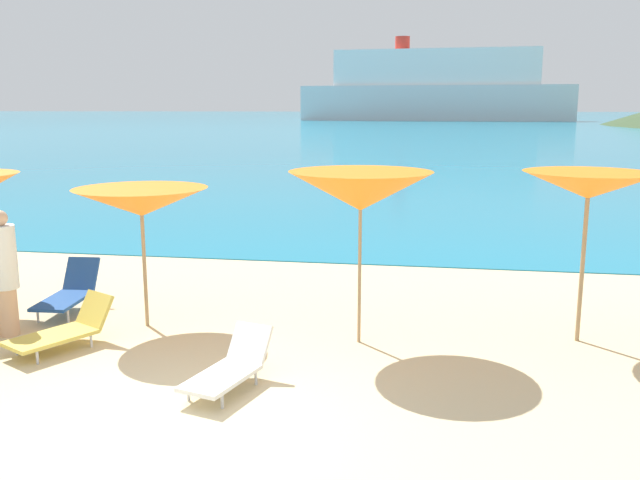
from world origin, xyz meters
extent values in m
cube|color=beige|center=(0.00, 10.00, -0.15)|extent=(50.00, 100.00, 0.30)
cube|color=teal|center=(0.00, 227.42, 0.01)|extent=(650.00, 440.00, 0.02)
cylinder|color=#9E7F59|center=(-1.51, 2.95, 0.98)|extent=(0.05, 0.05, 1.96)
cone|color=orange|center=(-1.51, 2.95, 1.86)|extent=(2.14, 2.14, 0.41)
sphere|color=#9E7F59|center=(-1.51, 2.95, 1.99)|extent=(0.07, 0.07, 0.07)
cylinder|color=#9E7F59|center=(1.68, 2.75, 1.12)|extent=(0.05, 0.05, 2.24)
cone|color=orange|center=(1.68, 2.75, 2.11)|extent=(2.00, 2.00, 0.53)
sphere|color=#9E7F59|center=(1.68, 2.75, 2.27)|extent=(0.07, 0.07, 0.07)
cylinder|color=#9E7F59|center=(4.68, 3.31, 1.13)|extent=(0.06, 0.06, 2.27)
cone|color=orange|center=(4.68, 3.31, 2.18)|extent=(1.79, 1.79, 0.36)
sphere|color=#9E7F59|center=(4.68, 3.31, 2.30)|extent=(0.07, 0.07, 0.07)
cube|color=#D8BF4C|center=(-2.30, 1.68, 0.20)|extent=(1.05, 1.26, 0.05)
cube|color=#D8BF4C|center=(-1.98, 2.27, 0.42)|extent=(0.63, 0.52, 0.46)
cylinder|color=silver|center=(-2.69, 1.49, 0.09)|extent=(0.04, 0.04, 0.18)
cylinder|color=silver|center=(-2.25, 1.25, 0.09)|extent=(0.04, 0.04, 0.18)
cylinder|color=silver|center=(-2.32, 2.18, 0.09)|extent=(0.04, 0.04, 0.18)
cylinder|color=silver|center=(-1.88, 1.94, 0.09)|extent=(0.04, 0.04, 0.18)
cube|color=white|center=(0.33, 0.75, 0.20)|extent=(0.78, 1.11, 0.05)
cube|color=white|center=(0.51, 1.37, 0.40)|extent=(0.56, 0.44, 0.44)
cylinder|color=silver|center=(0.03, 0.52, 0.09)|extent=(0.04, 0.04, 0.17)
cylinder|color=silver|center=(0.46, 0.40, 0.09)|extent=(0.04, 0.04, 0.17)
cylinder|color=silver|center=(0.23, 1.20, 0.09)|extent=(0.04, 0.04, 0.17)
cylinder|color=silver|center=(0.65, 1.08, 0.09)|extent=(0.04, 0.04, 0.17)
cube|color=#1E478C|center=(-2.98, 3.16, 0.25)|extent=(0.64, 1.15, 0.05)
cube|color=#1E478C|center=(-3.04, 3.86, 0.50)|extent=(0.56, 0.39, 0.52)
cylinder|color=silver|center=(-3.20, 2.79, 0.11)|extent=(0.04, 0.04, 0.23)
cylinder|color=silver|center=(-2.72, 2.83, 0.11)|extent=(0.04, 0.04, 0.23)
cylinder|color=silver|center=(-3.25, 3.57, 0.11)|extent=(0.04, 0.04, 0.23)
cylinder|color=silver|center=(-2.78, 3.60, 0.11)|extent=(0.04, 0.04, 0.23)
cylinder|color=#DBAA84|center=(-3.28, 2.22, 0.35)|extent=(0.28, 0.28, 0.69)
cylinder|color=white|center=(-3.28, 2.22, 1.14)|extent=(0.37, 0.37, 0.90)
cube|color=silver|center=(2.25, 156.37, 4.00)|extent=(62.12, 13.22, 7.95)
cube|color=white|center=(2.25, 156.37, 12.02)|extent=(46.63, 10.58, 8.09)
cylinder|color=red|center=(-5.45, 156.83, 17.56)|extent=(3.35, 3.35, 3.00)
camera|label=1|loc=(2.64, -6.19, 3.21)|focal=38.11mm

